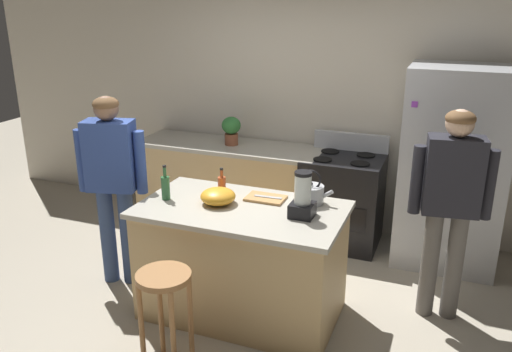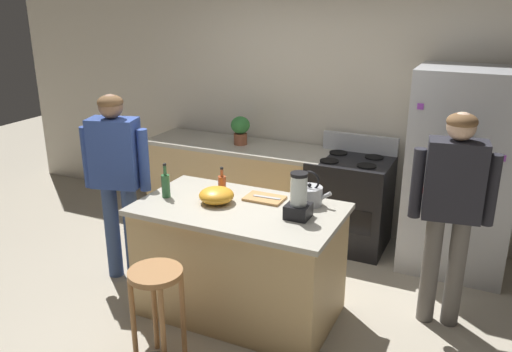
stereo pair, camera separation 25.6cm
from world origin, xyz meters
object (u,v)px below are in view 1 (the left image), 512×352
potted_plant (231,129)px  cutting_board (266,198)px  stove_range (342,200)px  tea_kettle (311,193)px  mixing_bowl (218,196)px  chef_knife (268,197)px  bar_stool (165,296)px  bottle_cooking_sauce (222,185)px  kitchen_island (242,261)px  person_by_sink_right (451,196)px  refrigerator (453,169)px  person_by_island_left (112,174)px  blender_appliance (302,198)px  bottle_olive_oil (166,187)px

potted_plant → cutting_board: (0.88, -1.34, -0.16)m
stove_range → tea_kettle: 1.36m
mixing_bowl → chef_knife: 0.39m
tea_kettle → potted_plant: bearing=133.8°
mixing_bowl → stove_range: bearing=67.2°
bar_stool → bottle_cooking_sauce: 1.08m
bottle_cooking_sauce → chef_knife: (0.39, 0.01, -0.06)m
kitchen_island → mixing_bowl: (-0.19, 0.00, 0.51)m
person_by_sink_right → cutting_board: size_ratio=5.51×
bar_stool → potted_plant: size_ratio=2.38×
mixing_bowl → cutting_board: 0.37m
refrigerator → bottle_cooking_sauce: size_ratio=8.50×
mixing_bowl → person_by_island_left: bearing=176.8°
stove_range → blender_appliance: size_ratio=3.21×
stove_range → person_by_sink_right: bearing=-44.8°
refrigerator → kitchen_island: bearing=-133.9°
bottle_cooking_sauce → potted_plant: bearing=110.9°
refrigerator → tea_kettle: refrigerator is taller
stove_range → chef_knife: size_ratio=4.92×
refrigerator → mixing_bowl: (-1.63, -1.50, 0.04)m
refrigerator → bottle_cooking_sauce: bearing=-142.6°
potted_plant → mixing_bowl: bearing=-69.5°
bottle_olive_oil → mixing_bowl: size_ratio=1.03×
stove_range → bottle_olive_oil: 1.98m
kitchen_island → potted_plant: size_ratio=5.15×
person_by_island_left → bottle_cooking_sauce: (0.94, 0.14, -0.02)m
potted_plant → bottle_olive_oil: bearing=-84.3°
refrigerator → bar_stool: size_ratio=2.57×
cutting_board → bottle_olive_oil: bearing=-159.0°
person_by_sink_right → mixing_bowl: person_by_sink_right is taller
refrigerator → person_by_sink_right: refrigerator is taller
blender_appliance → cutting_board: bearing=148.7°
person_by_sink_right → chef_knife: (-1.31, -0.32, -0.08)m
kitchen_island → bottle_cooking_sauce: size_ratio=7.15×
blender_appliance → potted_plant: bearing=128.6°
bottle_cooking_sauce → mixing_bowl: bearing=-72.8°
stove_range → blender_appliance: (0.02, -1.53, 0.58)m
person_by_island_left → bottle_cooking_sauce: size_ratio=7.64×
person_by_sink_right → tea_kettle: person_by_sink_right is taller
bottle_cooking_sauce → stove_range: bearing=62.1°
person_by_island_left → blender_appliance: person_by_island_left is taller
bottle_olive_oil → mixing_bowl: 0.42m
refrigerator → potted_plant: bearing=178.7°
kitchen_island → potted_plant: 1.84m
bottle_cooking_sauce → mixing_bowl: size_ratio=0.80×
kitchen_island → bar_stool: bearing=-104.8°
stove_range → person_by_sink_right: 1.51m
bottle_olive_oil → bar_stool: bearing=-61.4°
potted_plant → mixing_bowl: 1.65m
blender_appliance → person_by_sink_right: bearing=28.7°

